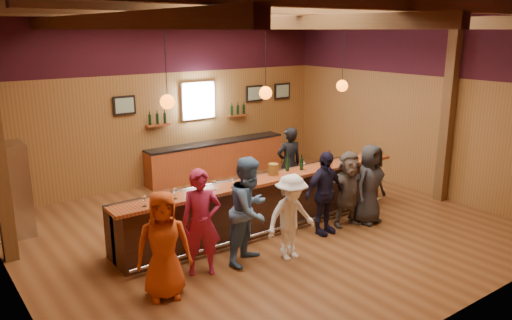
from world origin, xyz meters
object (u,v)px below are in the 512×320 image
Objects in this scene: ice_bucket at (273,169)px; stainless_fridge at (8,191)px; customer_denim at (250,210)px; customer_brown at (348,189)px; customer_white at (291,217)px; bottle_a at (287,164)px; bar_counter at (261,202)px; customer_redvest at (201,223)px; customer_dark at (370,184)px; back_bar_cabinet at (217,159)px; bartender at (289,164)px; customer_navy at (324,193)px; customer_orange at (163,245)px.

stainless_fridge is at bearing 147.88° from ice_bucket.
customer_brown is at bearing -21.57° from customer_denim.
customer_white is (0.62, -0.33, -0.16)m from customer_denim.
customer_denim is 5.21× the size of bottle_a.
customer_brown is at bearing -29.19° from ice_bucket.
customer_white is at bearing -107.25° from bar_counter.
customer_redvest reaches higher than customer_dark.
bar_counter is 4.81m from stainless_fridge.
customer_redvest is at bearing 147.89° from customer_denim.
back_bar_cabinet is 2.30× the size of customer_redvest.
stainless_fridge is 5.82m from bartender.
customer_brown is at bearing 0.52° from customer_navy.
customer_denim is 0.72m from customer_white.
customer_navy reaches higher than ice_bucket.
bottle_a is at bearing -29.46° from stainless_fridge.
customer_denim is (-1.07, -1.12, 0.40)m from bar_counter.
bottle_a is (3.29, 1.17, 0.43)m from customer_orange.
bar_counter is at bearing -30.76° from stainless_fridge.
back_bar_cabinet is at bearing 71.66° from bar_counter.
bottle_a is (1.59, 0.95, 0.33)m from customer_denim.
back_bar_cabinet is at bearing 70.94° from customer_orange.
customer_dark reaches higher than bottle_a.
customer_navy is 7.47× the size of ice_bucket.
customer_white is at bearing 16.95° from customer_orange.
customer_white is 2.38m from customer_dark.
customer_dark reaches higher than bar_counter.
customer_navy reaches higher than bar_counter.
customer_redvest is at bearing 173.18° from customer_dark.
ice_bucket is (2.08, 0.81, 0.35)m from customer_redvest.
customer_brown reaches higher than bottle_a.
bar_counter is at bearing 45.58° from customer_orange.
customer_redvest is 1.07× the size of customer_navy.
customer_redvest is at bearing 178.46° from customer_navy.
customer_orange is 1.07× the size of customer_brown.
bottle_a is at bearing 6.75° from ice_bucket.
customer_redvest is 3.97m from bartender.
bartender is at bearing 66.89° from customer_navy.
stainless_fridge is (-4.12, 2.45, 0.38)m from bar_counter.
customer_brown reaches higher than back_bar_cabinet.
bar_counter is 3.43× the size of customer_denim.
ice_bucket is at bearing -58.88° from bar_counter.
bar_counter is 0.91m from bottle_a.
customer_denim is at bearing 174.75° from customer_dark.
back_bar_cabinet is 2.18× the size of customer_denim.
bottle_a is at bearing 45.93° from customer_redvest.
customer_dark reaches higher than customer_white.
bartender is 1.83m from ice_bucket.
customer_brown is (5.57, -3.40, -0.13)m from stainless_fridge.
back_bar_cabinet is 4.75m from customer_dark.
customer_denim is at bearing -133.67° from bar_counter.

